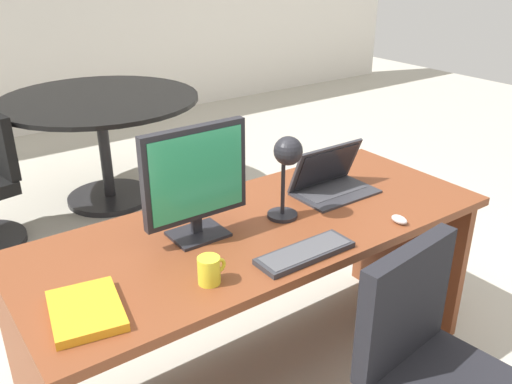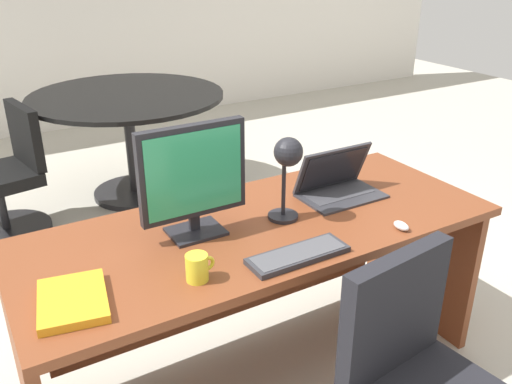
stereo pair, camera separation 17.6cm
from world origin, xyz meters
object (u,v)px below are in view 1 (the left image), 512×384
keyboard (305,253)px  mouse (399,220)px  meeting_table (102,123)px  coffee_mug (210,270)px  desk_lamp (287,161)px  laptop (330,177)px  book (86,311)px  desk (254,265)px  monitor (196,178)px

keyboard → mouse: (0.45, -0.03, 0.00)m
keyboard → meeting_table: (0.18, 2.40, -0.17)m
coffee_mug → desk_lamp: bearing=23.7°
laptop → desk_lamp: desk_lamp is taller
keyboard → book: 0.74m
desk_lamp → meeting_table: size_ratio=0.25×
desk → desk_lamp: bearing=-35.8°
laptop → meeting_table: bearing=97.2°
monitor → book: bearing=-156.3°
laptop → book: (-1.17, -0.24, -0.05)m
monitor → meeting_table: monitor is taller
desk → mouse: 0.61m
laptop → keyboard: 0.57m
desk_lamp → meeting_table: (0.06, 2.14, -0.40)m
monitor → laptop: bearing=1.5°
desk_lamp → coffee_mug: bearing=-156.3°
keyboard → coffee_mug: bearing=171.8°
monitor → meeting_table: bearing=78.8°
mouse → laptop: bearing=91.7°
book → coffee_mug: coffee_mug is taller
desk_lamp → desk: bearing=144.2°
monitor → meeting_table: 2.14m
desk → monitor: size_ratio=4.43×
laptop → mouse: size_ratio=4.95×
laptop → coffee_mug: bearing=-158.9°
monitor → desk: bearing=-1.9°
monitor → coffee_mug: 0.36m
laptop → keyboard: (-0.44, -0.36, -0.05)m
desk_lamp → monitor: bearing=166.9°
mouse → meeting_table: mouse is taller
keyboard → book: bearing=170.8°
desk → desk_lamp: desk_lamp is taller
monitor → laptop: monitor is taller
desk → desk_lamp: (0.10, -0.07, 0.46)m
mouse → book: (-1.18, 0.15, -0.00)m
mouse → meeting_table: (-0.27, 2.43, -0.17)m
laptop → coffee_mug: laptop is taller
desk → book: 0.81m
desk → monitor: bearing=178.1°
laptop → desk_lamp: bearing=-163.0°
mouse → desk_lamp: bearing=139.3°
book → coffee_mug: bearing=-10.1°
desk → mouse: bearing=-39.6°
keyboard → mouse: size_ratio=5.18×
keyboard → book: book is taller
laptop → mouse: 0.39m
keyboard → mouse: 0.45m
book → coffee_mug: (0.38, -0.07, 0.03)m
keyboard → book: size_ratio=1.24×
laptop → mouse: bearing=-88.3°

